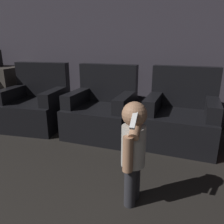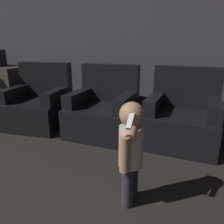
# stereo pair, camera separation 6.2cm
# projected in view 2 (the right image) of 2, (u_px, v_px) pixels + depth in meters

# --- Properties ---
(wall_back) EXTENTS (8.40, 0.05, 2.60)m
(wall_back) POSITION_uv_depth(u_px,v_px,m) (125.00, 44.00, 3.60)
(wall_back) COLOR #3D3842
(wall_back) RESTS_ON ground_plane
(armchair_left) EXTENTS (0.95, 0.91, 1.00)m
(armchair_left) POSITION_uv_depth(u_px,v_px,m) (39.00, 105.00, 3.58)
(armchair_left) COLOR black
(armchair_left) RESTS_ON ground_plane
(armchair_middle) EXTENTS (0.95, 0.90, 1.00)m
(armchair_middle) POSITION_uv_depth(u_px,v_px,m) (103.00, 111.00, 3.25)
(armchair_middle) COLOR black
(armchair_middle) RESTS_ON ground_plane
(armchair_right) EXTENTS (0.97, 0.93, 1.00)m
(armchair_right) POSITION_uv_depth(u_px,v_px,m) (182.00, 119.00, 2.93)
(armchair_right) COLOR black
(armchair_right) RESTS_ON ground_plane
(person_toddler) EXTENTS (0.19, 0.34, 0.89)m
(person_toddler) POSITION_uv_depth(u_px,v_px,m) (131.00, 147.00, 1.72)
(person_toddler) COLOR #28282D
(person_toddler) RESTS_ON ground_plane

